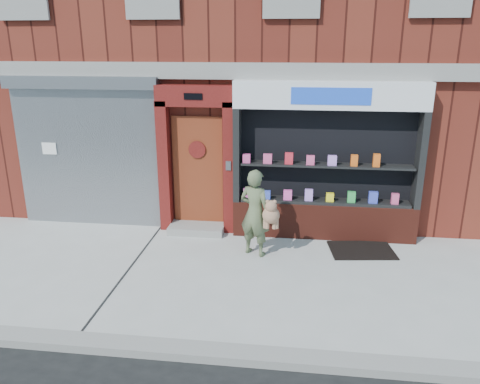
# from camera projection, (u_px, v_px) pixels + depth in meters

# --- Properties ---
(ground) EXTENTS (80.00, 80.00, 0.00)m
(ground) POSITION_uv_depth(u_px,v_px,m) (220.00, 273.00, 7.75)
(ground) COLOR #9E9E99
(ground) RESTS_ON ground
(curb) EXTENTS (60.00, 0.30, 0.12)m
(curb) POSITION_uv_depth(u_px,v_px,m) (191.00, 351.00, 5.70)
(curb) COLOR gray
(curb) RESTS_ON ground
(building) EXTENTS (12.00, 8.16, 8.00)m
(building) POSITION_uv_depth(u_px,v_px,m) (256.00, 28.00, 12.19)
(building) COLOR #561B13
(building) RESTS_ON ground
(shutter_bay) EXTENTS (3.10, 0.30, 3.04)m
(shutter_bay) POSITION_uv_depth(u_px,v_px,m) (87.00, 143.00, 9.40)
(shutter_bay) COLOR gray
(shutter_bay) RESTS_ON ground
(red_door_bay) EXTENTS (1.52, 0.58, 2.90)m
(red_door_bay) POSITION_uv_depth(u_px,v_px,m) (197.00, 160.00, 9.15)
(red_door_bay) COLOR #4D0F0D
(red_door_bay) RESTS_ON ground
(pharmacy_bay) EXTENTS (3.50, 0.41, 3.00)m
(pharmacy_bay) POSITION_uv_depth(u_px,v_px,m) (326.00, 169.00, 8.83)
(pharmacy_bay) COLOR #5B1F15
(pharmacy_bay) RESTS_ON ground
(woman) EXTENTS (0.78, 0.61, 1.58)m
(woman) POSITION_uv_depth(u_px,v_px,m) (257.00, 213.00, 8.21)
(woman) COLOR #53603F
(woman) RESTS_ON ground
(doormat) EXTENTS (1.23, 0.94, 0.03)m
(doormat) POSITION_uv_depth(u_px,v_px,m) (361.00, 250.00, 8.58)
(doormat) COLOR black
(doormat) RESTS_ON ground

